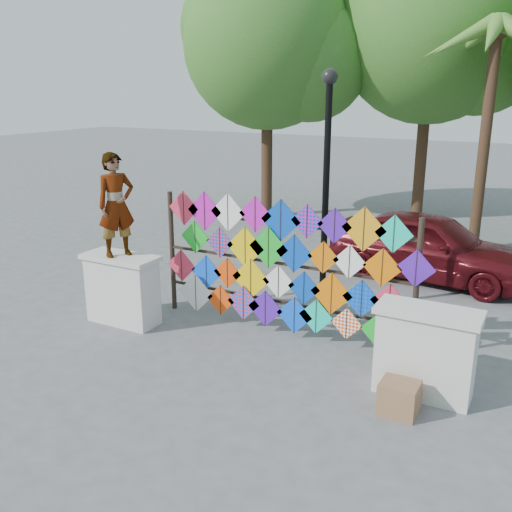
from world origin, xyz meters
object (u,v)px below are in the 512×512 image
object	(u,v)px
vendor_woman	(116,205)
lamppost	(326,172)
sedan	(429,246)
kite_rack	(282,267)

from	to	relation	value
vendor_woman	lamppost	distance (m)	3.76
sedan	lamppost	distance (m)	3.80
kite_rack	sedan	world-z (taller)	kite_rack
lamppost	kite_rack	bearing A→B (deg)	-100.63
sedan	lamppost	size ratio (longest dim) A/B	1.00
vendor_woman	sedan	bearing A→B (deg)	-13.53
kite_rack	sedan	size ratio (longest dim) A/B	1.11
vendor_woman	sedan	distance (m)	6.92
vendor_woman	lamppost	xyz separation A→B (m)	(3.01, 2.20, 0.50)
kite_rack	vendor_woman	size ratio (longest dim) A/B	2.73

